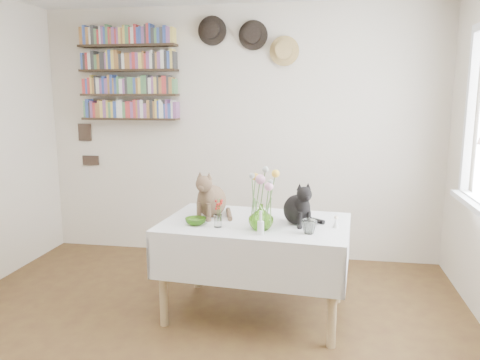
% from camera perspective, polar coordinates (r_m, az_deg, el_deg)
% --- Properties ---
extents(room, '(4.08, 4.58, 2.58)m').
position_cam_1_polar(room, '(2.54, -8.93, 1.27)').
color(room, brown).
rests_on(room, ground).
extents(dining_table, '(1.42, 0.98, 0.72)m').
position_cam_1_polar(dining_table, '(3.51, 1.90, -7.89)').
color(dining_table, white).
rests_on(dining_table, room).
extents(tabby_cat, '(0.30, 0.35, 0.37)m').
position_cam_1_polar(tabby_cat, '(3.59, -3.48, -1.51)').
color(tabby_cat, brown).
rests_on(tabby_cat, dining_table).
extents(black_cat, '(0.32, 0.34, 0.32)m').
position_cam_1_polar(black_cat, '(3.40, 6.97, -2.63)').
color(black_cat, black).
rests_on(black_cat, dining_table).
extents(flower_vase, '(0.18, 0.18, 0.18)m').
position_cam_1_polar(flower_vase, '(3.24, 2.58, -4.53)').
color(flower_vase, '#8CD63D').
rests_on(flower_vase, dining_table).
extents(green_bowl, '(0.17, 0.17, 0.05)m').
position_cam_1_polar(green_bowl, '(3.39, -5.42, -5.03)').
color(green_bowl, '#8CD63D').
rests_on(green_bowl, dining_table).
extents(drinking_glass, '(0.11, 0.11, 0.10)m').
position_cam_1_polar(drinking_glass, '(3.19, 8.41, -5.64)').
color(drinking_glass, white).
rests_on(drinking_glass, dining_table).
extents(candlestick, '(0.05, 0.05, 0.16)m').
position_cam_1_polar(candlestick, '(3.14, 2.54, -5.70)').
color(candlestick, white).
rests_on(candlestick, dining_table).
extents(berry_jar, '(0.06, 0.06, 0.23)m').
position_cam_1_polar(berry_jar, '(3.30, -2.73, -4.05)').
color(berry_jar, white).
rests_on(berry_jar, dining_table).
extents(porcelain_figurine, '(0.05, 0.05, 0.09)m').
position_cam_1_polar(porcelain_figurine, '(3.36, 11.63, -5.09)').
color(porcelain_figurine, white).
rests_on(porcelain_figurine, dining_table).
extents(flower_bouquet, '(0.17, 0.13, 0.39)m').
position_cam_1_polar(flower_bouquet, '(3.19, 2.65, -0.16)').
color(flower_bouquet, '#4C7233').
rests_on(flower_bouquet, flower_vase).
extents(bookshelf_unit, '(1.00, 0.16, 0.91)m').
position_cam_1_polar(bookshelf_unit, '(4.93, -13.40, 12.42)').
color(bookshelf_unit, '#322517').
rests_on(bookshelf_unit, room).
extents(wall_hats, '(0.98, 0.09, 0.48)m').
position_cam_1_polar(wall_hats, '(4.65, 1.15, 16.85)').
color(wall_hats, black).
rests_on(wall_hats, room).
extents(wall_art_plaques, '(0.21, 0.02, 0.44)m').
position_cam_1_polar(wall_art_plaques, '(5.24, -18.12, 4.20)').
color(wall_art_plaques, '#38281E').
rests_on(wall_art_plaques, room).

